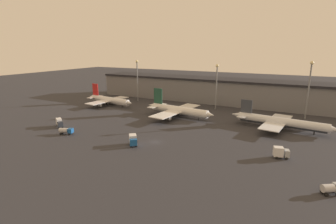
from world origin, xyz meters
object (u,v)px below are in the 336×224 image
airplane_1 (178,110)px  service_vehicle_3 (133,140)px  service_vehicle_4 (59,123)px  service_vehicle_2 (66,131)px  service_vehicle_1 (331,188)px  airplane_0 (109,100)px  airplane_2 (280,122)px  service_vehicle_0 (281,152)px

airplane_1 → service_vehicle_3: bearing=-79.5°
airplane_1 → service_vehicle_3: size_ratio=6.93×
service_vehicle_4 → service_vehicle_2: bearing=2.2°
service_vehicle_1 → service_vehicle_4: 105.75m
airplane_0 → service_vehicle_2: airplane_0 is taller
airplane_1 → airplane_2: airplane_1 is taller
service_vehicle_0 → service_vehicle_3: size_ratio=0.90×
airplane_2 → service_vehicle_4: 98.81m
airplane_0 → service_vehicle_1: 128.68m
airplane_0 → service_vehicle_4: (10.39, -47.17, -1.14)m
service_vehicle_0 → service_vehicle_2: (-81.28, -15.05, -0.45)m
service_vehicle_1 → service_vehicle_3: (-62.34, 5.36, 0.47)m
service_vehicle_4 → airplane_1: bearing=77.0°
airplane_0 → airplane_1: size_ratio=0.94×
airplane_1 → airplane_2: bearing=8.3°
service_vehicle_3 → service_vehicle_4: bearing=-134.0°
service_vehicle_4 → service_vehicle_3: bearing=26.5°
airplane_0 → service_vehicle_2: bearing=-61.0°
airplane_1 → service_vehicle_0: (52.13, -32.42, -1.42)m
airplane_1 → airplane_2: 48.94m
service_vehicle_0 → service_vehicle_4: bearing=169.0°
service_vehicle_0 → service_vehicle_3: (-49.41, -12.47, 0.03)m
airplane_1 → service_vehicle_3: airplane_1 is taller
service_vehicle_2 → airplane_2: bearing=11.4°
service_vehicle_3 → service_vehicle_4: (-43.03, 3.65, -0.03)m
airplane_0 → service_vehicle_3: size_ratio=6.50×
airplane_0 → airplane_1: (50.70, -5.93, 0.29)m
airplane_2 → service_vehicle_0: bearing=-77.6°
service_vehicle_2 → service_vehicle_4: (-11.16, 6.23, 0.44)m
airplane_2 → service_vehicle_2: (-78.08, -48.62, -1.72)m
service_vehicle_2 → service_vehicle_3: (31.86, 2.58, 0.47)m
airplane_2 → service_vehicle_0: airplane_2 is taller
airplane_0 → service_vehicle_3: 73.74m
airplane_1 → service_vehicle_1: 82.22m
airplane_2 → service_vehicle_3: airplane_2 is taller
airplane_0 → service_vehicle_4: airplane_0 is taller
service_vehicle_4 → airplane_2: bearing=56.7°
airplane_2 → service_vehicle_3: bearing=-128.1°
airplane_0 → service_vehicle_4: bearing=-70.6°
service_vehicle_1 → service_vehicle_4: bearing=142.4°
airplane_0 → service_vehicle_1: size_ratio=7.73×
service_vehicle_0 → service_vehicle_4: (-92.44, -8.82, -0.00)m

